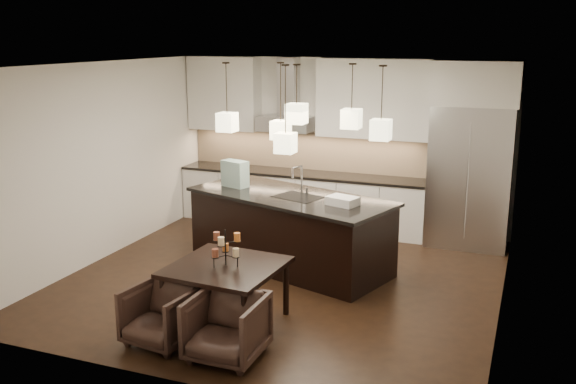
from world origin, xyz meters
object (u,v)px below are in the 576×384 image
at_px(dining_table, 227,294).
at_px(armchair_right, 227,327).
at_px(armchair_left, 162,315).
at_px(island_body, 290,232).
at_px(refrigerator, 470,177).

height_order(dining_table, armchair_right, dining_table).
bearing_deg(armchair_left, dining_table, 65.40).
xyz_separation_m(island_body, armchair_left, (-0.42, -2.66, -0.18)).
xyz_separation_m(island_body, armchair_right, (0.36, -2.70, -0.16)).
bearing_deg(armchair_left, island_body, 88.64).
xyz_separation_m(armchair_left, armchair_right, (0.78, -0.05, 0.02)).
relative_size(refrigerator, armchair_left, 3.13).
xyz_separation_m(refrigerator, armchair_right, (-1.83, -4.55, -0.74)).
xyz_separation_m(refrigerator, island_body, (-2.20, -1.85, -0.59)).
xyz_separation_m(refrigerator, dining_table, (-2.19, -3.84, -0.73)).
bearing_deg(dining_table, armchair_left, -118.65).
bearing_deg(island_body, dining_table, -72.06).
bearing_deg(armchair_right, refrigerator, 68.32).
xyz_separation_m(dining_table, armchair_left, (-0.42, -0.67, -0.03)).
bearing_deg(armchair_left, armchair_right, 4.05).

